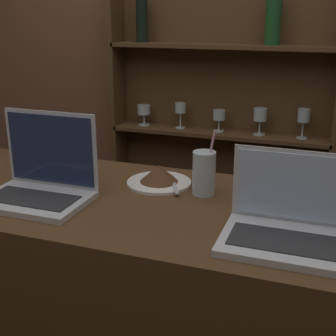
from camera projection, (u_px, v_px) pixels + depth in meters
name	position (u px, v px, depth m)	size (l,w,h in m)	color
back_wall	(225.00, 59.00, 2.44)	(7.00, 0.06, 2.70)	brown
back_shelf	(220.00, 140.00, 2.51)	(1.18, 0.18, 1.78)	brown
laptop_near	(41.00, 180.00, 1.40)	(0.31, 0.22, 0.26)	silver
laptop_far	(287.00, 223.00, 1.15)	(0.30, 0.22, 0.21)	silver
cake_plate	(159.00, 177.00, 1.52)	(0.21, 0.21, 0.07)	white
water_glass	(204.00, 173.00, 1.43)	(0.07, 0.07, 0.21)	silver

